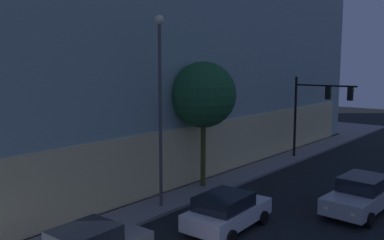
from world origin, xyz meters
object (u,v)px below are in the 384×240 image
at_px(modern_building, 100,37).
at_px(street_lamp_sidewalk, 160,91).
at_px(sidewalk_tree, 203,95).
at_px(car_silver, 361,195).
at_px(traffic_light_far_corner, 318,103).
at_px(car_white, 227,211).

relative_size(modern_building, street_lamp_sidewalk, 3.97).
bearing_deg(street_lamp_sidewalk, sidewalk_tree, 7.73).
relative_size(modern_building, car_silver, 7.61).
distance_m(modern_building, car_silver, 24.96).
distance_m(traffic_light_far_corner, street_lamp_sidewalk, 14.47).
bearing_deg(car_white, car_silver, -32.74).
height_order(car_white, car_silver, car_silver).
bearing_deg(street_lamp_sidewalk, car_silver, -53.25).
relative_size(street_lamp_sidewalk, car_silver, 1.92).
relative_size(traffic_light_far_corner, street_lamp_sidewalk, 0.65).
relative_size(traffic_light_far_corner, sidewalk_tree, 0.85).
bearing_deg(car_silver, modern_building, 82.58).
bearing_deg(street_lamp_sidewalk, modern_building, 61.09).
bearing_deg(modern_building, street_lamp_sidewalk, -118.91).
bearing_deg(car_white, traffic_light_far_corner, 9.18).
bearing_deg(car_white, modern_building, 66.05).
xyz_separation_m(traffic_light_far_corner, car_white, (-14.34, -2.32, -3.45)).
bearing_deg(car_silver, traffic_light_far_corner, 34.60).
distance_m(street_lamp_sidewalk, sidewalk_tree, 3.98).
distance_m(traffic_light_far_corner, car_silver, 11.05).
bearing_deg(traffic_light_far_corner, modern_building, 107.99).
xyz_separation_m(street_lamp_sidewalk, sidewalk_tree, (3.92, 0.53, -0.45)).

